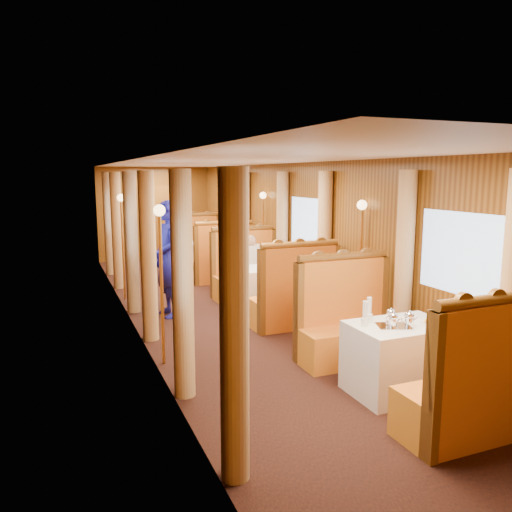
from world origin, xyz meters
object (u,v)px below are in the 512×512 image
steward (168,259)px  passenger (251,261)px  rose_vase_mid (269,257)px  rose_vase_far (208,234)px  table_near (400,358)px  banquette_mid_fwd (295,300)px  banquette_far_fwd (222,263)px  tea_tray (394,326)px  banquette_mid_aft (246,275)px  table_far (208,258)px  banquette_near_aft (348,327)px  teapot_left (393,322)px  banquette_near_fwd (475,392)px  fruit_plate (432,323)px  teapot_right (409,321)px  banquette_far_aft (197,250)px  table_mid (268,289)px  teapot_back (391,318)px

steward → passenger: size_ratio=2.49×
rose_vase_mid → rose_vase_far: (-0.02, 3.47, 0.00)m
table_near → banquette_mid_fwd: size_ratio=0.78×
banquette_far_fwd → tea_tray: banquette_far_fwd is taller
banquette_mid_aft → rose_vase_far: size_ratio=3.72×
banquette_mid_fwd → table_far: (0.00, 4.51, -0.05)m
rose_vase_mid → table_near: bearing=-90.4°
banquette_near_aft → teapot_left: bearing=-98.8°
table_near → banquette_near_aft: (0.00, 1.01, 0.05)m
banquette_near_fwd → banquette_mid_fwd: (0.00, 3.50, 0.00)m
fruit_plate → banquette_near_aft: bearing=103.0°
banquette_mid_aft → teapot_right: size_ratio=8.40×
steward → banquette_near_fwd: bearing=10.3°
banquette_far_aft → tea_tray: bearing=-91.0°
banquette_near_fwd → table_near: bearing=90.0°
banquette_near_aft → banquette_mid_fwd: (0.00, 1.47, 0.00)m
table_near → teapot_right: (-0.00, -0.12, 0.44)m
banquette_near_fwd → banquette_near_aft: same height
tea_tray → rose_vase_far: rose_vase_far is taller
passenger → banquette_far_fwd: bearing=90.0°
banquette_mid_aft → rose_vase_far: 2.51m
teapot_right → fruit_plate: 0.28m
table_far → steward: size_ratio=0.55×
table_near → banquette_mid_fwd: bearing=90.0°
fruit_plate → passenger: (-0.27, 4.40, -0.03)m
rose_vase_far → passenger: 2.72m
teapot_right → banquette_far_fwd: bearing=99.7°
table_mid → banquette_mid_fwd: (0.00, -1.01, 0.05)m
banquette_far_fwd → steward: steward is taller
banquette_far_fwd → teapot_left: bearing=-91.6°
banquette_far_fwd → banquette_near_fwd: bearing=-90.0°
steward → teapot_right: bearing=14.1°
passenger → banquette_near_fwd: bearing=-90.0°
tea_tray → table_far: bearing=88.9°
banquette_mid_aft → teapot_back: banquette_mid_aft is taller
banquette_near_aft → teapot_left: size_ratio=8.75×
teapot_left → banquette_near_aft: bearing=88.1°
banquette_far_aft → teapot_left: 8.11m
teapot_right → banquette_near_aft: bearing=99.6°
table_mid → fruit_plate: fruit_plate is taller
banquette_mid_fwd → tea_tray: 2.57m
banquette_far_aft → teapot_back: size_ratio=8.95×
banquette_near_aft → teapot_back: bearing=-95.6°
rose_vase_far → table_far: bearing=99.9°
table_far → teapot_right: (-0.00, -7.12, 0.44)m
banquette_near_fwd → rose_vase_far: banquette_near_fwd is taller
teapot_left → fruit_plate: size_ratio=0.66×
teapot_back → fruit_plate: 0.42m
banquette_mid_aft → rose_vase_mid: (0.03, -1.02, 0.50)m
banquette_near_fwd → rose_vase_far: 8.00m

